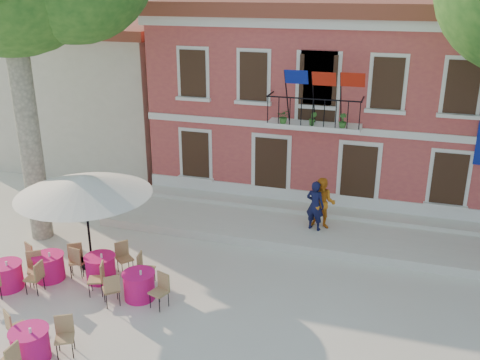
% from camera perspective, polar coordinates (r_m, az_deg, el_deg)
% --- Properties ---
extents(ground, '(90.00, 90.00, 0.00)m').
position_cam_1_polar(ground, '(15.51, -3.84, -11.26)').
color(ground, beige).
rests_on(ground, ground).
extents(main_building, '(13.50, 9.59, 7.50)m').
position_cam_1_polar(main_building, '(22.88, 9.87, 9.07)').
color(main_building, '#C45247').
rests_on(main_building, ground).
extents(neighbor_west, '(9.40, 9.40, 6.40)m').
position_cam_1_polar(neighbor_west, '(27.82, -14.35, 9.51)').
color(neighbor_west, beige).
rests_on(neighbor_west, ground).
extents(terrace, '(14.00, 3.40, 0.30)m').
position_cam_1_polar(terrace, '(18.71, 6.79, -5.04)').
color(terrace, silver).
rests_on(terrace, ground).
extents(patio_umbrella, '(3.92, 3.92, 2.92)m').
position_cam_1_polar(patio_umbrella, '(16.04, -16.33, -0.56)').
color(patio_umbrella, black).
rests_on(patio_umbrella, ground).
extents(pedestrian_navy, '(0.71, 0.55, 1.72)m').
position_cam_1_polar(pedestrian_navy, '(17.95, 8.01, -2.71)').
color(pedestrian_navy, '#101337').
rests_on(pedestrian_navy, terrace).
extents(pedestrian_orange, '(0.86, 0.68, 1.77)m').
position_cam_1_polar(pedestrian_orange, '(18.08, 8.81, -2.49)').
color(pedestrian_orange, orange).
rests_on(pedestrian_orange, terrace).
extents(cafe_table_0, '(1.74, 1.85, 0.95)m').
position_cam_1_polar(cafe_table_0, '(16.08, -14.66, -8.95)').
color(cafe_table_0, '#E21555').
rests_on(cafe_table_0, ground).
extents(cafe_table_1, '(1.87, 1.64, 0.95)m').
position_cam_1_polar(cafe_table_1, '(13.53, -21.47, -15.90)').
color(cafe_table_1, '#E21555').
rests_on(cafe_table_1, ground).
extents(cafe_table_2, '(1.86, 1.71, 0.95)m').
position_cam_1_polar(cafe_table_2, '(16.54, -23.61, -9.23)').
color(cafe_table_2, '#E21555').
rests_on(cafe_table_2, ground).
extents(cafe_table_3, '(1.87, 1.69, 0.95)m').
position_cam_1_polar(cafe_table_3, '(16.58, -19.69, -8.60)').
color(cafe_table_3, '#E21555').
rests_on(cafe_table_3, ground).
extents(cafe_table_4, '(1.84, 1.77, 0.95)m').
position_cam_1_polar(cafe_table_4, '(15.01, -10.71, -10.86)').
color(cafe_table_4, '#E21555').
rests_on(cafe_table_4, ground).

